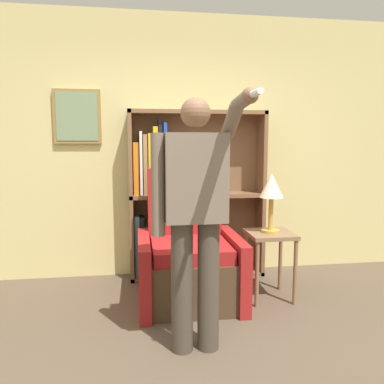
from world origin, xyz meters
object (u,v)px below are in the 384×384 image
person_standing (195,211)px  table_lamp (271,190)px  armchair (188,260)px  side_table (270,245)px  bookcase (180,199)px

person_standing → table_lamp: person_standing is taller
armchair → person_standing: size_ratio=0.69×
side_table → table_lamp: table_lamp is taller
bookcase → person_standing: 1.51m
armchair → person_standing: 1.07m
armchair → person_standing: person_standing is taller
bookcase → table_lamp: 1.05m
bookcase → person_standing: bearing=-92.6°
bookcase → table_lamp: (0.75, -0.71, 0.17)m
side_table → bookcase: bearing=136.6°
table_lamp → person_standing: bearing=-136.1°
bookcase → table_lamp: bookcase is taller
person_standing → side_table: person_standing is taller
bookcase → side_table: bearing=-43.4°
armchair → table_lamp: size_ratio=2.22×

